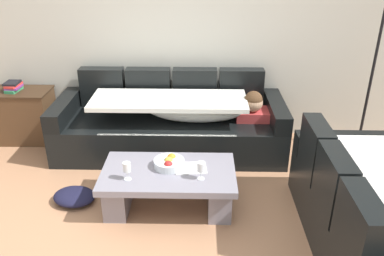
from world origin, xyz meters
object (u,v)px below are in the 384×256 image
book_stack_on_cabinet (13,86)px  crumpled_garment (74,197)px  couch_along_wall (174,124)px  coffee_table (169,184)px  side_cabinet (23,116)px  wine_glass_near_left (127,168)px  wine_glass_near_right (201,167)px  fruit_bowl (169,163)px  floor_lamp (372,57)px  couch_near_window (376,219)px  open_magazine (191,168)px

book_stack_on_cabinet → crumpled_garment: book_stack_on_cabinet is taller
couch_along_wall → coffee_table: size_ratio=2.15×
side_cabinet → wine_glass_near_left: bearing=-43.9°
wine_glass_near_right → fruit_bowl: bearing=145.5°
floor_lamp → side_cabinet: bearing=177.7°
couch_near_window → fruit_bowl: (-1.62, 0.66, 0.09)m
open_magazine → crumpled_garment: bearing=174.6°
couch_near_window → floor_lamp: floor_lamp is taller
couch_along_wall → crumpled_garment: bearing=-129.6°
fruit_bowl → wine_glass_near_left: (-0.34, -0.22, 0.08)m
side_cabinet → floor_lamp: 4.07m
fruit_bowl → floor_lamp: floor_lamp is taller
wine_glass_near_right → book_stack_on_cabinet: book_stack_on_cabinet is taller
side_cabinet → floor_lamp: bearing=-2.3°
coffee_table → book_stack_on_cabinet: 2.37m
crumpled_garment → book_stack_on_cabinet: bearing=128.3°
coffee_table → floor_lamp: size_ratio=0.62×
couch_along_wall → wine_glass_near_left: couch_along_wall is taller
wine_glass_near_left → side_cabinet: 2.13m
floor_lamp → wine_glass_near_left: bearing=-151.9°
wine_glass_near_right → coffee_table: bearing=156.0°
couch_along_wall → wine_glass_near_right: (0.31, -1.23, 0.17)m
book_stack_on_cabinet → couch_near_window: bearing=-28.4°
coffee_table → fruit_bowl: size_ratio=4.29×
coffee_table → couch_along_wall: bearing=90.9°
book_stack_on_cabinet → fruit_bowl: bearing=-33.1°
couch_near_window → coffee_table: bearing=69.9°
wine_glass_near_left → wine_glass_near_right: same height
fruit_bowl → crumpled_garment: bearing=-177.9°
couch_near_window → fruit_bowl: 1.75m
couch_near_window → open_magazine: (-1.42, 0.63, 0.05)m
wine_glass_near_left → side_cabinet: side_cabinet is taller
open_magazine → book_stack_on_cabinet: 2.49m
wine_glass_near_left → floor_lamp: (2.46, 1.31, 0.62)m
open_magazine → couch_along_wall: bearing=96.0°
couch_near_window → crumpled_garment: couch_near_window is taller
wine_glass_near_left → book_stack_on_cabinet: (-1.58, 1.47, 0.20)m
couch_along_wall → side_cabinet: (-1.85, 0.22, -0.01)m
book_stack_on_cabinet → couch_along_wall: bearing=-6.6°
couch_near_window → floor_lamp: 1.98m
wine_glass_near_left → open_magazine: (0.54, 0.19, -0.11)m
couch_along_wall → coffee_table: (0.02, -1.10, -0.09)m
floor_lamp → crumpled_garment: floor_lamp is taller
wine_glass_near_right → open_magazine: wine_glass_near_right is taller
wine_glass_near_right → side_cabinet: size_ratio=0.23×
wine_glass_near_left → wine_glass_near_right: 0.63m
fruit_bowl → wine_glass_near_right: bearing=-34.5°
fruit_bowl → open_magazine: 0.20m
couch_along_wall → book_stack_on_cabinet: (-1.90, 0.22, 0.37)m
open_magazine → book_stack_on_cabinet: size_ratio=1.15×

